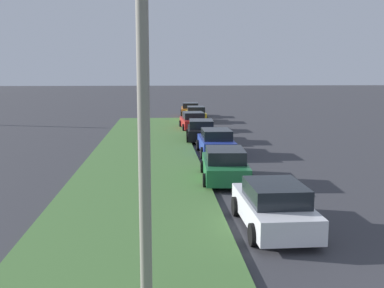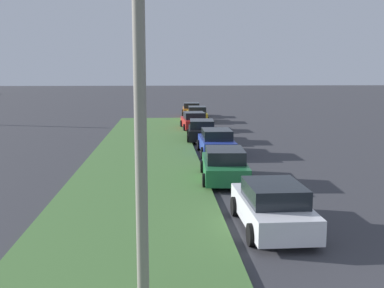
{
  "view_description": "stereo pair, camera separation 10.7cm",
  "coord_description": "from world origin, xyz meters",
  "px_view_note": "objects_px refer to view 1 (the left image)",
  "views": [
    {
      "loc": [
        -6.46,
        6.85,
        4.77
      ],
      "look_at": [
        15.64,
        5.3,
        1.27
      ],
      "focal_mm": 43.1,
      "sensor_mm": 36.0,
      "label": 1
    },
    {
      "loc": [
        -6.46,
        6.74,
        4.77
      ],
      "look_at": [
        15.64,
        5.3,
        1.27
      ],
      "focal_mm": 43.1,
      "sensor_mm": 36.0,
      "label": 2
    }
  ],
  "objects_px": {
    "parked_car_blue": "(216,142)",
    "parked_car_black": "(201,131)",
    "parked_car_orange": "(190,110)",
    "streetlight": "(162,92)",
    "parked_car_green": "(225,165)",
    "parked_car_red": "(193,121)",
    "parked_car_yellow": "(196,114)",
    "parked_car_white": "(274,206)"
  },
  "relations": [
    {
      "from": "parked_car_blue",
      "to": "parked_car_black",
      "type": "relative_size",
      "value": 0.98
    },
    {
      "from": "parked_car_blue",
      "to": "parked_car_orange",
      "type": "bearing_deg",
      "value": -0.11
    },
    {
      "from": "streetlight",
      "to": "parked_car_green",
      "type": "bearing_deg",
      "value": -14.3
    },
    {
      "from": "parked_car_red",
      "to": "parked_car_yellow",
      "type": "distance_m",
      "value": 6.21
    },
    {
      "from": "parked_car_green",
      "to": "parked_car_orange",
      "type": "distance_m",
      "value": 29.48
    },
    {
      "from": "parked_car_orange",
      "to": "parked_car_blue",
      "type": "bearing_deg",
      "value": -177.95
    },
    {
      "from": "parked_car_white",
      "to": "parked_car_red",
      "type": "xyz_separation_m",
      "value": [
        24.34,
        0.69,
        0.0
      ]
    },
    {
      "from": "parked_car_black",
      "to": "parked_car_green",
      "type": "bearing_deg",
      "value": -176.99
    },
    {
      "from": "parked_car_red",
      "to": "parked_car_orange",
      "type": "bearing_deg",
      "value": -5.41
    },
    {
      "from": "parked_car_blue",
      "to": "parked_car_yellow",
      "type": "height_order",
      "value": "same"
    },
    {
      "from": "parked_car_green",
      "to": "streetlight",
      "type": "distance_m",
      "value": 11.81
    },
    {
      "from": "parked_car_red",
      "to": "streetlight",
      "type": "height_order",
      "value": "streetlight"
    },
    {
      "from": "parked_car_red",
      "to": "parked_car_yellow",
      "type": "height_order",
      "value": "same"
    },
    {
      "from": "parked_car_yellow",
      "to": "streetlight",
      "type": "xyz_separation_m",
      "value": [
        -35.13,
        3.4,
        3.67
      ]
    },
    {
      "from": "parked_car_orange",
      "to": "parked_car_black",
      "type": "bearing_deg",
      "value": -179.3
    },
    {
      "from": "parked_car_green",
      "to": "parked_car_black",
      "type": "distance_m",
      "value": 11.93
    },
    {
      "from": "parked_car_green",
      "to": "streetlight",
      "type": "height_order",
      "value": "streetlight"
    },
    {
      "from": "parked_car_green",
      "to": "parked_car_blue",
      "type": "distance_m",
      "value": 6.7
    },
    {
      "from": "parked_car_black",
      "to": "parked_car_orange",
      "type": "distance_m",
      "value": 17.55
    },
    {
      "from": "parked_car_orange",
      "to": "parked_car_red",
      "type": "bearing_deg",
      "value": 179.47
    },
    {
      "from": "parked_car_black",
      "to": "streetlight",
      "type": "distance_m",
      "value": 23.27
    },
    {
      "from": "parked_car_green",
      "to": "parked_car_yellow",
      "type": "height_order",
      "value": "same"
    },
    {
      "from": "parked_car_white",
      "to": "streetlight",
      "type": "xyz_separation_m",
      "value": [
        -4.62,
        3.39,
        3.67
      ]
    },
    {
      "from": "parked_car_black",
      "to": "parked_car_orange",
      "type": "relative_size",
      "value": 1.01
    },
    {
      "from": "parked_car_white",
      "to": "streetlight",
      "type": "distance_m",
      "value": 6.8
    },
    {
      "from": "parked_car_white",
      "to": "parked_car_yellow",
      "type": "xyz_separation_m",
      "value": [
        30.52,
        -0.01,
        0.0
      ]
    },
    {
      "from": "parked_car_blue",
      "to": "parked_car_yellow",
      "type": "xyz_separation_m",
      "value": [
        17.57,
        -0.19,
        0.0
      ]
    },
    {
      "from": "parked_car_white",
      "to": "parked_car_red",
      "type": "bearing_deg",
      "value": 0.75
    },
    {
      "from": "parked_car_blue",
      "to": "parked_car_red",
      "type": "height_order",
      "value": "same"
    },
    {
      "from": "parked_car_red",
      "to": "streetlight",
      "type": "xyz_separation_m",
      "value": [
        -28.96,
        2.69,
        3.67
      ]
    },
    {
      "from": "parked_car_green",
      "to": "parked_car_orange",
      "type": "bearing_deg",
      "value": 2.24
    },
    {
      "from": "parked_car_yellow",
      "to": "streetlight",
      "type": "relative_size",
      "value": 0.58
    },
    {
      "from": "parked_car_green",
      "to": "parked_car_blue",
      "type": "xyz_separation_m",
      "value": [
        6.69,
        -0.43,
        0.0
      ]
    },
    {
      "from": "parked_car_white",
      "to": "parked_car_orange",
      "type": "xyz_separation_m",
      "value": [
        35.73,
        0.18,
        0.0
      ]
    },
    {
      "from": "parked_car_orange",
      "to": "parked_car_yellow",
      "type": "bearing_deg",
      "value": -175.85
    },
    {
      "from": "parked_car_blue",
      "to": "streetlight",
      "type": "distance_m",
      "value": 18.23
    },
    {
      "from": "parked_car_black",
      "to": "parked_car_white",
      "type": "bearing_deg",
      "value": -175.02
    },
    {
      "from": "parked_car_blue",
      "to": "parked_car_orange",
      "type": "distance_m",
      "value": 22.78
    },
    {
      "from": "streetlight",
      "to": "parked_car_blue",
      "type": "bearing_deg",
      "value": -10.34
    },
    {
      "from": "parked_car_red",
      "to": "parked_car_green",
      "type": "bearing_deg",
      "value": 177.43
    },
    {
      "from": "streetlight",
      "to": "parked_car_black",
      "type": "bearing_deg",
      "value": -6.98
    },
    {
      "from": "parked_car_blue",
      "to": "parked_car_red",
      "type": "distance_m",
      "value": 11.4
    }
  ]
}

